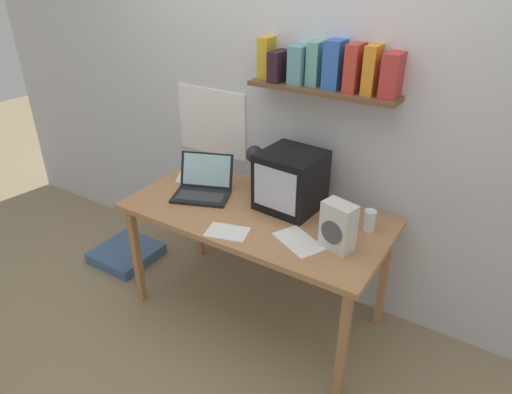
# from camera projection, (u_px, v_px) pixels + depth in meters

# --- Properties ---
(ground_plane) EXTENTS (12.00, 12.00, 0.00)m
(ground_plane) POSITION_uv_depth(u_px,v_px,m) (256.00, 310.00, 3.05)
(ground_plane) COLOR #9A8262
(back_wall) EXTENTS (5.60, 0.24, 2.60)m
(back_wall) POSITION_uv_depth(u_px,v_px,m) (297.00, 102.00, 2.78)
(back_wall) COLOR silver
(back_wall) RESTS_ON ground_plane
(corner_desk) EXTENTS (1.57, 0.77, 0.76)m
(corner_desk) POSITION_uv_depth(u_px,v_px,m) (256.00, 221.00, 2.72)
(corner_desk) COLOR #B97E51
(corner_desk) RESTS_ON ground_plane
(crt_monitor) EXTENTS (0.36, 0.36, 0.35)m
(crt_monitor) POSITION_uv_depth(u_px,v_px,m) (291.00, 180.00, 2.67)
(crt_monitor) COLOR black
(crt_monitor) RESTS_ON corner_desk
(laptop) EXTENTS (0.43, 0.41, 0.23)m
(laptop) POSITION_uv_depth(u_px,v_px,m) (204.00, 185.00, 2.88)
(laptop) COLOR black
(laptop) RESTS_ON corner_desk
(desk_lamp) EXTENTS (0.11, 0.17, 0.32)m
(desk_lamp) POSITION_uv_depth(u_px,v_px,m) (255.00, 159.00, 2.81)
(desk_lamp) COLOR #232326
(desk_lamp) RESTS_ON corner_desk
(juice_glass) EXTENTS (0.07, 0.07, 0.12)m
(juice_glass) POSITION_uv_depth(u_px,v_px,m) (369.00, 222.00, 2.49)
(juice_glass) COLOR white
(juice_glass) RESTS_ON corner_desk
(space_heater) EXTENTS (0.19, 0.14, 0.26)m
(space_heater) POSITION_uv_depth(u_px,v_px,m) (338.00, 227.00, 2.30)
(space_heater) COLOR silver
(space_heater) RESTS_ON corner_desk
(loose_paper_near_monitor) EXTENTS (0.26, 0.21, 0.00)m
(loose_paper_near_monitor) POSITION_uv_depth(u_px,v_px,m) (227.00, 232.00, 2.50)
(loose_paper_near_monitor) COLOR white
(loose_paper_near_monitor) RESTS_ON corner_desk
(loose_paper_near_laptop) EXTENTS (0.32, 0.27, 0.00)m
(loose_paper_near_laptop) POSITION_uv_depth(u_px,v_px,m) (298.00, 241.00, 2.41)
(loose_paper_near_laptop) COLOR white
(loose_paper_near_laptop) RESTS_ON corner_desk
(open_notebook) EXTENTS (0.26, 0.25, 0.00)m
(open_notebook) POSITION_uv_depth(u_px,v_px,m) (192.00, 177.00, 3.10)
(open_notebook) COLOR white
(open_notebook) RESTS_ON corner_desk
(floor_cushion) EXTENTS (0.44, 0.44, 0.09)m
(floor_cushion) POSITION_uv_depth(u_px,v_px,m) (126.00, 253.00, 3.55)
(floor_cushion) COLOR #486795
(floor_cushion) RESTS_ON ground_plane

